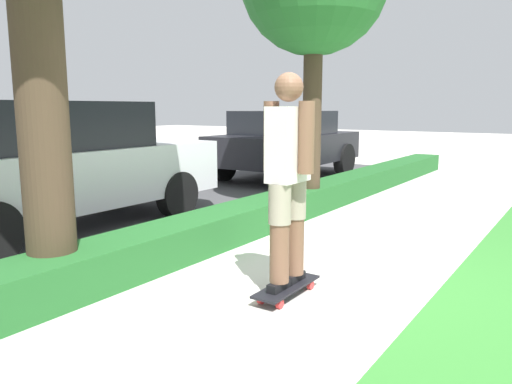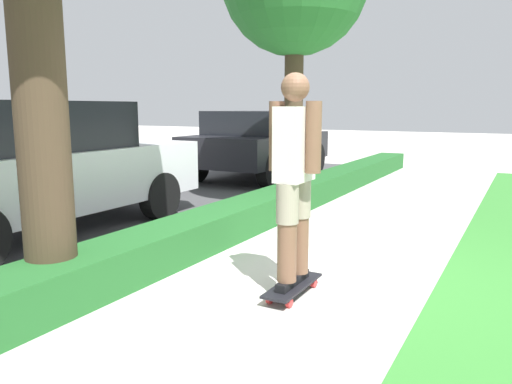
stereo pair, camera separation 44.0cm
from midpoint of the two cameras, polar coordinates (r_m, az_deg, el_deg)
ground_plane at (r=4.87m, az=4.94°, el=-9.71°), size 60.00×60.00×0.00m
street_asphalt at (r=7.53m, az=-25.77°, el=-3.64°), size 18.62×5.00×0.01m
hedge_row at (r=5.61m, az=-10.19°, el=-5.11°), size 18.62×0.60×0.39m
skateboard at (r=4.39m, az=1.32°, el=-10.77°), size 0.78×0.24×0.10m
skater_person at (r=4.15m, az=1.37°, el=1.97°), size 0.51×0.46×1.79m
parked_car_middle at (r=6.96m, az=-25.66°, el=2.60°), size 4.49×1.85×1.69m
parked_car_rear at (r=11.49m, az=-0.88°, el=5.69°), size 3.95×2.05×1.53m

